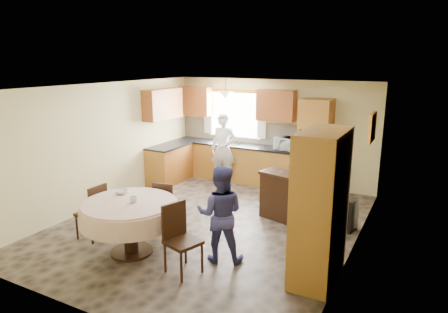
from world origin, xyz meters
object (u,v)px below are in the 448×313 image
sideboard (291,199)px  dining_table (130,213)px  oven_tower (315,146)px  cupboard (320,207)px  person_sink (223,149)px  chair_left (94,209)px  chair_right (179,235)px  person_dining (220,214)px  chair_back (166,205)px

sideboard → dining_table: 2.99m
sideboard → oven_tower: bearing=107.9°
cupboard → dining_table: bearing=-166.8°
cupboard → person_sink: bearing=134.7°
sideboard → dining_table: (-1.79, -2.39, 0.23)m
chair_left → person_sink: bearing=174.8°
chair_right → person_dining: (0.36, 0.55, 0.18)m
dining_table → person_sink: size_ratio=0.86×
oven_tower → person_dining: (-0.35, -3.79, -0.33)m
dining_table → person_sink: person_sink is taller
cupboard → chair_back: size_ratio=2.24×
sideboard → person_dining: 2.00m
person_dining → oven_tower: bearing=-116.2°
chair_right → person_dining: size_ratio=0.68×
dining_table → chair_right: chair_right is taller
chair_right → cupboard: bearing=-49.6°
chair_back → chair_left: bearing=32.6°
person_sink → dining_table: bearing=-91.3°
dining_table → person_dining: size_ratio=1.01×
dining_table → chair_left: chair_left is taller
chair_left → person_dining: 2.24m
dining_table → chair_left: (-0.86, 0.11, -0.13)m
chair_left → cupboard: bearing=99.8°
cupboard → chair_back: bearing=175.0°
chair_left → chair_back: chair_left is taller
chair_left → chair_back: bearing=132.1°
person_sink → person_dining: person_sink is taller
chair_left → person_dining: (2.20, 0.35, 0.21)m
dining_table → chair_back: bearing=87.9°
dining_table → person_dining: person_dining is taller
oven_tower → dining_table: bearing=-111.6°
sideboard → chair_right: bearing=-93.3°
oven_tower → person_sink: oven_tower is taller
sideboard → cupboard: cupboard is taller
sideboard → chair_left: bearing=-124.5°
cupboard → sideboard: bearing=119.1°
dining_table → chair_back: (0.03, 0.88, -0.15)m
oven_tower → chair_right: oven_tower is taller
sideboard → chair_back: chair_back is taller
chair_back → person_sink: size_ratio=0.54×
cupboard → person_dining: 1.46m
cupboard → dining_table: size_ratio=1.41×
chair_left → dining_table: bearing=84.0°
sideboard → chair_right: 2.61m
oven_tower → person_sink: (-2.11, -0.39, -0.20)m
chair_right → chair_back: bearing=62.1°
chair_left → chair_right: bearing=85.2°
oven_tower → person_dining: oven_tower is taller
chair_left → chair_back: (0.90, 0.77, -0.01)m
chair_left → chair_right: 1.85m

